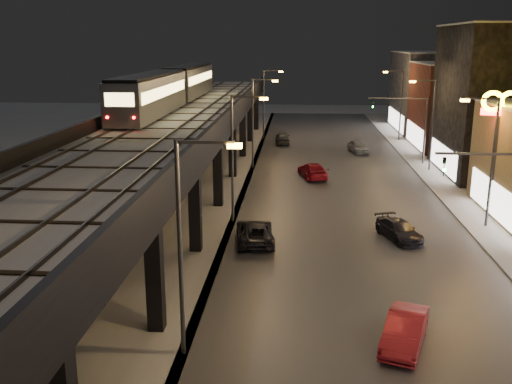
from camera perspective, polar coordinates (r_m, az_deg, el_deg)
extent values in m
cube|color=#46474D|center=(44.73, 8.76, -1.59)|extent=(17.00, 120.00, 0.06)
cube|color=#9FA1A8|center=(46.61, 21.12, -1.71)|extent=(4.00, 120.00, 0.14)
cube|color=#9FA1A8|center=(45.65, -8.38, -1.24)|extent=(11.00, 120.00, 0.06)
cube|color=black|center=(41.54, -9.56, 5.28)|extent=(9.00, 100.00, 1.00)
cube|color=black|center=(25.59, -10.09, -8.15)|extent=(0.70, 0.70, 5.30)
cube|color=black|center=(25.89, -18.31, -2.52)|extent=(8.00, 0.60, 0.50)
cube|color=black|center=(36.82, -17.51, -1.46)|extent=(0.70, 0.70, 5.30)
cube|color=black|center=(34.79, -6.11, -1.77)|extent=(0.70, 0.70, 5.30)
cube|color=black|center=(35.02, -12.19, 2.31)|extent=(8.00, 0.60, 0.50)
cube|color=black|center=(45.95, -13.01, 2.01)|extent=(0.70, 0.70, 5.30)
cube|color=black|center=(44.34, -3.83, 1.91)|extent=(0.70, 0.70, 5.30)
cube|color=black|center=(44.52, -8.62, 5.10)|extent=(8.00, 0.60, 0.50)
cube|color=black|center=(55.39, -10.01, 4.31)|extent=(0.70, 0.70, 5.30)
cube|color=black|center=(54.05, -2.36, 4.27)|extent=(0.70, 0.70, 5.30)
cube|color=black|center=(54.20, -6.31, 6.90)|extent=(8.00, 0.60, 0.50)
cube|color=black|center=(64.99, -7.88, 5.93)|extent=(0.70, 0.70, 5.30)
cube|color=black|center=(63.86, -1.34, 5.91)|extent=(0.70, 0.70, 5.30)
cube|color=black|center=(63.98, -4.69, 8.14)|extent=(8.00, 0.60, 0.50)
cube|color=black|center=(74.69, -6.29, 7.12)|extent=(0.70, 0.70, 5.30)
cube|color=black|center=(73.71, -0.58, 7.11)|extent=(0.70, 0.70, 5.30)
cube|color=black|center=(73.82, -3.49, 9.05)|extent=(8.00, 0.60, 0.50)
cube|color=black|center=(84.47, -5.07, 8.04)|extent=(0.70, 0.70, 5.30)
cube|color=black|center=(83.60, -0.01, 8.03)|extent=(0.70, 0.70, 5.30)
cube|color=black|center=(83.70, -2.57, 9.74)|extent=(8.00, 0.60, 0.50)
cube|color=#B2B7C1|center=(41.45, -9.60, 6.07)|extent=(8.40, 100.00, 0.16)
cube|color=#332D28|center=(42.30, -13.87, 6.24)|extent=(0.08, 98.00, 0.16)
cube|color=#332D28|center=(41.88, -11.99, 6.27)|extent=(0.08, 98.00, 0.16)
cube|color=#332D28|center=(41.14, -7.86, 6.30)|extent=(0.08, 98.00, 0.16)
cube|color=#332D28|center=(40.86, -5.88, 6.31)|extent=(0.08, 98.00, 0.16)
cube|color=black|center=(28.25, -16.26, 1.87)|extent=(7.80, 0.24, 0.06)
cube|color=black|center=(43.35, -8.98, 6.63)|extent=(7.80, 0.24, 0.06)
cube|color=black|center=(58.93, -5.46, 8.87)|extent=(7.80, 0.24, 0.06)
cube|color=black|center=(74.69, -3.40, 10.15)|extent=(7.80, 0.24, 0.06)
cube|color=black|center=(40.56, -3.61, 6.74)|extent=(0.30, 100.00, 1.10)
cube|color=black|center=(42.62, -15.35, 6.63)|extent=(0.30, 100.00, 1.10)
cube|color=white|center=(43.61, 22.96, -0.90)|extent=(0.10, 12.00, 2.40)
cube|color=black|center=(59.58, 24.26, 8.20)|extent=(12.00, 13.00, 14.00)
cube|color=white|center=(58.58, 18.13, 3.32)|extent=(0.10, 10.40, 2.40)
cube|color=brown|center=(73.03, 20.44, 7.98)|extent=(12.00, 12.00, 10.00)
cube|color=white|center=(72.04, 15.56, 5.55)|extent=(0.10, 9.60, 2.40)
cube|color=#B2B7C1|center=(72.68, 20.81, 11.95)|extent=(12.20, 12.20, 0.16)
cube|color=#38383C|center=(86.47, 17.96, 9.44)|extent=(12.00, 16.00, 11.00)
cube|color=white|center=(85.67, 13.79, 7.06)|extent=(0.10, 12.80, 2.40)
cube|color=#B2B7C1|center=(86.19, 18.26, 13.13)|extent=(12.20, 16.20, 0.16)
cylinder|color=#38383A|center=(22.74, -7.59, -6.00)|extent=(0.18, 0.18, 9.00)
cube|color=#38383A|center=(21.38, -5.10, 4.98)|extent=(2.20, 0.12, 0.12)
cube|color=#FFA625|center=(21.25, -2.15, 4.64)|extent=(0.55, 0.28, 0.18)
cylinder|color=#38383A|center=(39.87, -2.39, 3.18)|extent=(0.18, 0.18, 9.00)
cube|color=#38383A|center=(39.11, -0.84, 9.49)|extent=(2.20, 0.12, 0.12)
cube|color=#FFA625|center=(39.04, 0.79, 9.30)|extent=(0.55, 0.28, 0.18)
cylinder|color=#38383A|center=(41.74, 22.55, 2.58)|extent=(0.18, 0.18, 9.00)
cube|color=#38383A|center=(40.78, 21.68, 8.68)|extent=(2.20, 0.12, 0.12)
cube|color=#FFA625|center=(40.48, 20.16, 8.61)|extent=(0.55, 0.28, 0.18)
cylinder|color=#38383A|center=(57.53, -0.33, 6.79)|extent=(0.18, 0.18, 9.00)
cube|color=#38383A|center=(57.01, 0.78, 11.16)|extent=(2.20, 0.12, 0.12)
cube|color=#FFA625|center=(56.96, 1.91, 11.03)|extent=(0.55, 0.28, 0.18)
cylinder|color=#38383A|center=(58.85, 17.23, 6.31)|extent=(0.18, 0.18, 9.00)
cube|color=#38383A|center=(58.17, 16.49, 10.64)|extent=(2.20, 0.12, 0.12)
cube|color=#FFA625|center=(57.96, 15.40, 10.59)|extent=(0.55, 0.28, 0.18)
cylinder|color=#38383A|center=(75.36, 0.77, 8.70)|extent=(0.18, 0.18, 9.00)
cube|color=#38383A|center=(74.96, 1.64, 12.03)|extent=(2.20, 0.12, 0.12)
cube|color=#FFA625|center=(74.92, 2.50, 11.93)|extent=(0.55, 0.28, 0.18)
cylinder|color=#38383A|center=(76.36, 14.29, 8.33)|extent=(0.18, 0.18, 9.00)
cube|color=#38383A|center=(75.84, 13.67, 11.66)|extent=(2.20, 0.12, 0.12)
cube|color=#FFA625|center=(75.68, 12.83, 11.62)|extent=(0.55, 0.28, 0.18)
cube|color=#38383A|center=(31.97, 22.74, 3.52)|extent=(6.00, 0.12, 0.12)
imported|color=black|center=(31.36, 18.31, 2.79)|extent=(0.20, 0.16, 1.00)
sphere|color=#0CFF26|center=(31.27, 18.34, 2.28)|extent=(0.18, 0.18, 0.18)
cylinder|color=#38383A|center=(61.88, 16.55, 5.81)|extent=(0.20, 0.20, 7.00)
cube|color=#38383A|center=(60.91, 14.00, 9.08)|extent=(6.00, 0.12, 0.12)
imported|color=black|center=(60.59, 11.61, 8.71)|extent=(0.20, 0.16, 1.00)
sphere|color=#0CFF26|center=(60.47, 11.62, 8.46)|extent=(0.18, 0.18, 0.18)
cube|color=gray|center=(48.84, -10.56, 9.45)|extent=(2.73, 16.50, 3.11)
cube|color=black|center=(48.72, -10.65, 11.41)|extent=(2.45, 16.03, 0.24)
cube|color=#FFDF78|center=(49.17, -12.16, 9.91)|extent=(0.05, 15.08, 0.85)
cube|color=#FFDF78|center=(48.48, -8.98, 9.99)|extent=(0.05, 15.08, 0.85)
cube|color=gray|center=(66.01, -6.67, 10.93)|extent=(2.73, 16.50, 3.11)
cube|color=black|center=(65.92, -6.71, 12.39)|extent=(2.45, 16.03, 0.24)
cube|color=#FFDF78|center=(66.26, -7.87, 11.28)|extent=(0.05, 15.08, 0.85)
cube|color=#FFDF78|center=(65.74, -5.48, 11.32)|extent=(0.05, 15.08, 0.85)
cube|color=#FFDF78|center=(40.90, -13.51, 8.96)|extent=(2.07, 0.05, 0.94)
sphere|color=#FF0C0C|center=(41.31, -14.67, 7.23)|extent=(0.19, 0.19, 0.19)
sphere|color=#FF0C0C|center=(40.74, -12.14, 7.28)|extent=(0.19, 0.19, 0.19)
imported|color=black|center=(36.48, -0.12, -4.12)|extent=(2.87, 5.23, 1.39)
imported|color=maroon|center=(53.96, 5.68, 2.09)|extent=(3.09, 5.26, 1.43)
imported|color=#424446|center=(72.04, 2.68, 5.37)|extent=(2.00, 4.41, 1.47)
imported|color=maroon|center=(25.50, 14.67, -13.33)|extent=(2.80, 4.55, 1.41)
imported|color=black|center=(38.25, 14.10, -3.78)|extent=(3.06, 4.64, 1.25)
imported|color=#8B919F|center=(67.13, 10.18, 4.45)|extent=(2.47, 4.51, 1.45)
cylinder|color=#38383A|center=(44.46, 22.73, 2.23)|extent=(0.24, 0.24, 7.45)
cube|color=#FF0C0C|center=(43.84, 23.26, 7.34)|extent=(2.61, 0.25, 0.47)
torus|color=#F8C701|center=(43.57, 22.60, 8.36)|extent=(1.53, 0.72, 1.51)
torus|color=#F8C701|center=(43.97, 24.11, 8.26)|extent=(1.53, 0.72, 1.51)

